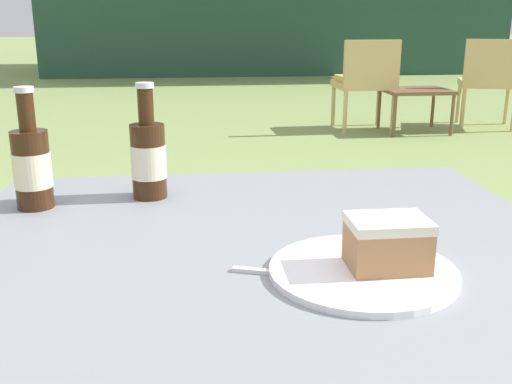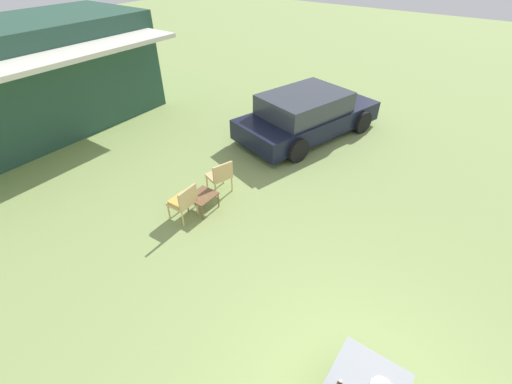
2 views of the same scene
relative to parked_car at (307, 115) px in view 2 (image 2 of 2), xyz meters
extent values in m
cube|color=#284C3D|center=(-4.88, 6.93, 0.88)|extent=(8.13, 3.36, 3.04)
cube|color=silver|center=(-4.88, 4.66, 1.86)|extent=(7.72, 1.20, 0.12)
cube|color=black|center=(0.07, -0.02, -0.17)|extent=(4.74, 3.02, 0.56)
cube|color=#383D47|center=(-0.14, 0.04, 0.39)|extent=(2.80, 2.32, 0.56)
cylinder|color=black|center=(1.65, 0.53, -0.31)|extent=(0.69, 0.38, 0.66)
cylinder|color=black|center=(1.11, -1.32, -0.31)|extent=(0.69, 0.38, 0.66)
cylinder|color=black|center=(-0.97, 1.28, -0.31)|extent=(0.69, 0.38, 0.66)
cylinder|color=black|center=(-1.51, -0.57, -0.31)|extent=(0.69, 0.38, 0.66)
cylinder|color=tan|center=(-4.69, 0.48, -0.45)|extent=(0.04, 0.04, 0.38)
cylinder|color=tan|center=(-5.13, 0.46, -0.45)|extent=(0.04, 0.04, 0.38)
cylinder|color=tan|center=(-4.67, 0.09, -0.45)|extent=(0.04, 0.04, 0.38)
cylinder|color=tan|center=(-5.12, 0.07, -0.45)|extent=(0.04, 0.04, 0.38)
cube|color=tan|center=(-4.90, 0.27, -0.23)|extent=(0.52, 0.47, 0.06)
cube|color=tan|center=(-4.90, 0.08, -0.01)|extent=(0.50, 0.07, 0.38)
cube|color=gold|center=(-4.90, 0.27, -0.17)|extent=(0.46, 0.40, 0.05)
cylinder|color=tan|center=(-3.44, 0.39, -0.45)|extent=(0.04, 0.04, 0.38)
cylinder|color=tan|center=(-3.86, 0.53, -0.45)|extent=(0.04, 0.04, 0.38)
cylinder|color=tan|center=(-3.56, 0.02, -0.45)|extent=(0.04, 0.04, 0.38)
cylinder|color=tan|center=(-3.98, 0.16, -0.45)|extent=(0.04, 0.04, 0.38)
cube|color=tan|center=(-3.71, 0.27, -0.23)|extent=(0.62, 0.58, 0.06)
cube|color=tan|center=(-3.77, 0.09, -0.01)|extent=(0.49, 0.21, 0.38)
cube|color=brown|center=(-4.47, 0.11, -0.27)|extent=(0.57, 0.49, 0.03)
cylinder|color=brown|center=(-4.73, -0.11, -0.46)|extent=(0.03, 0.03, 0.36)
cylinder|color=brown|center=(-4.21, -0.11, -0.46)|extent=(0.03, 0.03, 0.36)
cylinder|color=brown|center=(-4.73, 0.32, -0.46)|extent=(0.03, 0.03, 0.36)
cylinder|color=brown|center=(-4.21, 0.32, -0.46)|extent=(0.03, 0.03, 0.36)
cylinder|color=gray|center=(-5.93, -3.83, -0.32)|extent=(0.04, 0.04, 0.64)
cube|color=#AD7A4C|center=(-6.23, -4.36, 0.08)|extent=(0.10, 0.08, 0.06)
cube|color=silver|center=(-6.23, -4.36, 0.12)|extent=(0.11, 0.08, 0.01)
cylinder|color=#381E0F|center=(-6.57, -3.96, 0.22)|extent=(0.03, 0.03, 0.07)
cylinder|color=silver|center=(-6.57, -3.96, 0.26)|extent=(0.03, 0.03, 0.01)
camera|label=1|loc=(-6.49, -5.09, 0.39)|focal=42.00mm
camera|label=2|loc=(-8.57, -4.22, 4.21)|focal=24.00mm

